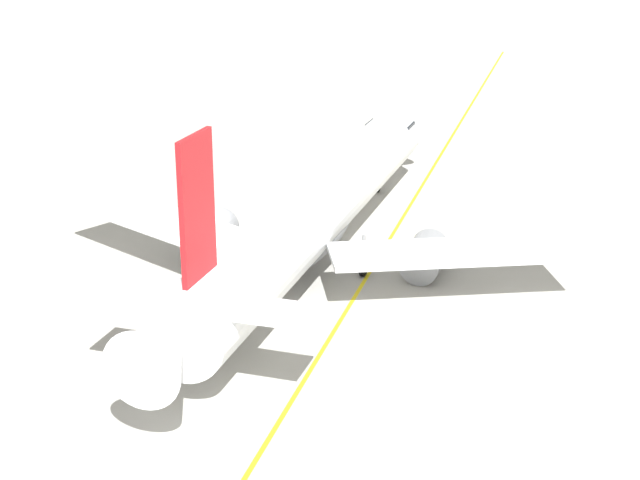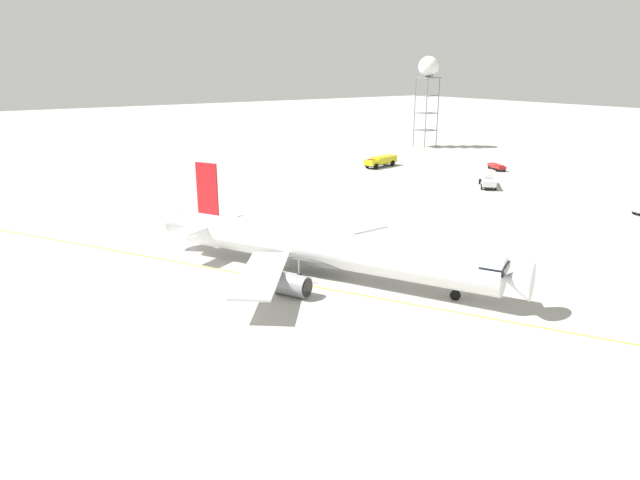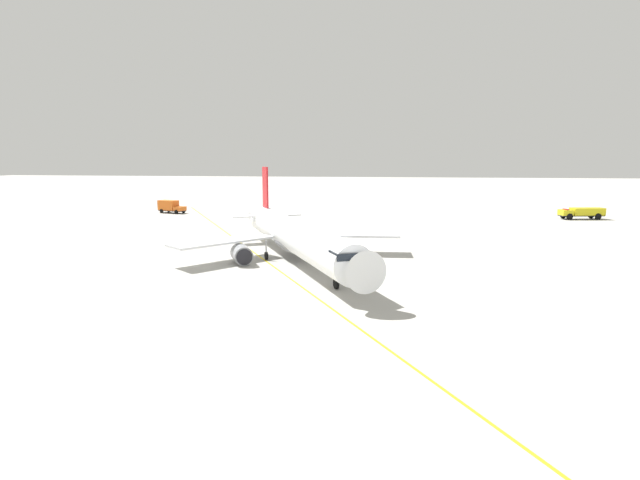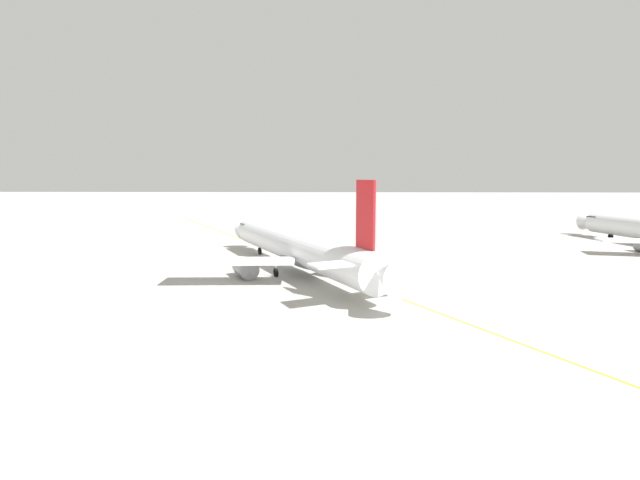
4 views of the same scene
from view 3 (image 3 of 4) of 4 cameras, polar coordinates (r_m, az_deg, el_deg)
The scene contains 5 objects.
ground_plane at distance 68.19m, azimuth 2.62°, elevation -1.94°, with size 600.00×600.00×0.00m, color #ADAAA3.
airliner_main at distance 65.30m, azimuth -2.94°, elevation 0.37°, with size 29.11×42.16×11.98m.
fire_tender_truck at distance 124.96m, azimuth 27.83°, elevation 2.83°, with size 9.93×4.47×2.50m.
catering_truck_truck at distance 128.66m, azimuth -16.75°, elevation 3.72°, with size 7.54×4.63×3.10m.
taxiway_centreline at distance 59.93m, azimuth -4.69°, elevation -3.52°, with size 83.61×147.23×0.01m.
Camera 3 is at (-6.57, 66.56, 13.26)m, focal length 27.96 mm.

